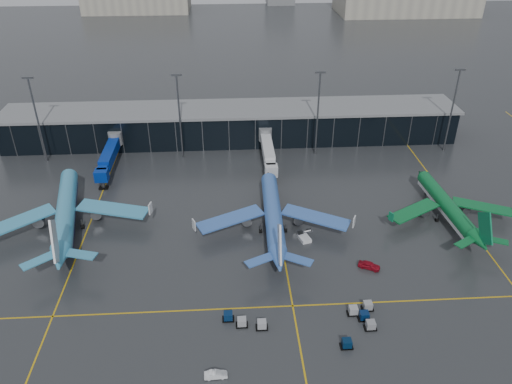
{
  "coord_description": "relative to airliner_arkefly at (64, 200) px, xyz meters",
  "views": [
    {
      "loc": [
        -1.35,
        -85.25,
        67.2
      ],
      "look_at": [
        5.0,
        18.0,
        6.0
      ],
      "focal_mm": 35.0,
      "sensor_mm": 36.0,
      "label": 1
    }
  ],
  "objects": [
    {
      "name": "service_van_white",
      "position": [
        35.14,
        -45.85,
        -6.37
      ],
      "size": [
        3.8,
        1.49,
        1.23
      ],
      "primitive_type": "imported",
      "rotation": [
        0.0,
        0.0,
        1.62
      ],
      "color": "white",
      "rests_on": "ground"
    },
    {
      "name": "baggage_carts",
      "position": [
        53.46,
        -35.15,
        -6.23
      ],
      "size": [
        28.5,
        10.39,
        1.7
      ],
      "color": "black",
      "rests_on": "ground"
    },
    {
      "name": "flood_masts",
      "position": [
        44.66,
        34.69,
        6.82
      ],
      "size": [
        203.0,
        0.5,
        25.5
      ],
      "color": "#595B60",
      "rests_on": "ground"
    },
    {
      "name": "mobile_airstair",
      "position": [
        54.99,
        -9.25,
        -6.22
      ],
      "size": [
        3.03,
        3.7,
        3.45
      ],
      "rotation": [
        0.0,
        0.0,
        0.29
      ],
      "color": "white",
      "rests_on": "ground"
    },
    {
      "name": "taxi_lines",
      "position": [
        49.66,
        -4.7,
        -6.98
      ],
      "size": [
        220.0,
        120.0,
        0.02
      ],
      "color": "gold",
      "rests_on": "ground"
    },
    {
      "name": "airliner_arkefly",
      "position": [
        0.0,
        0.0,
        0.0
      ],
      "size": [
        48.28,
        52.59,
        13.98
      ],
      "primitive_type": null,
      "rotation": [
        0.0,
        0.0,
        0.2
      ],
      "color": "#3A95BF",
      "rests_on": "ground"
    },
    {
      "name": "airliner_klm_near",
      "position": [
        48.17,
        -3.78,
        -0.45
      ],
      "size": [
        38.43,
        43.48,
        13.07
      ],
      "primitive_type": null,
      "rotation": [
        0.0,
        0.0,
        -0.03
      ],
      "color": "#3967BC",
      "rests_on": "ground"
    },
    {
      "name": "airliner_aer_lingus",
      "position": [
        90.27,
        -1.81,
        -1.32
      ],
      "size": [
        34.19,
        38.45,
        11.33
      ],
      "primitive_type": null,
      "rotation": [
        0.0,
        0.0,
        0.05
      ],
      "color": "#0B642E",
      "rests_on": "ground"
    },
    {
      "name": "jet_bridges",
      "position": [
        4.66,
        27.68,
        -2.44
      ],
      "size": [
        94.0,
        27.5,
        7.2
      ],
      "color": "#595B60",
      "rests_on": "ground"
    },
    {
      "name": "terminal_pier",
      "position": [
        39.66,
        46.69,
        -1.57
      ],
      "size": [
        142.0,
        17.0,
        10.7
      ],
      "color": "black",
      "rests_on": "ground"
    },
    {
      "name": "service_van_red",
      "position": [
        67.06,
        -20.1,
        -6.21
      ],
      "size": [
        4.92,
        3.73,
        1.56
      ],
      "primitive_type": "imported",
      "rotation": [
        0.0,
        0.0,
        1.1
      ],
      "color": "maroon",
      "rests_on": "ground"
    },
    {
      "name": "ground",
      "position": [
        39.66,
        -15.31,
        -6.99
      ],
      "size": [
        600.0,
        600.0,
        0.0
      ],
      "primitive_type": "plane",
      "color": "#282B2D",
      "rests_on": "ground"
    }
  ]
}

